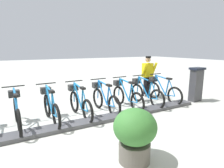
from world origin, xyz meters
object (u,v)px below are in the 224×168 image
(bike_docked_3, at_px, (104,99))
(payment_kiosk, at_px, (196,84))
(bike_docked_4, at_px, (79,102))
(planter_bush, at_px, (135,133))
(bike_docked_2, at_px, (126,96))
(bike_docked_6, at_px, (17,112))
(worker_near_rack, at_px, (148,75))
(bike_docked_0, at_px, (162,90))
(bike_docked_5, at_px, (50,107))
(bike_docked_1, at_px, (145,93))

(bike_docked_3, bearing_deg, payment_kiosk, -99.09)
(bike_docked_4, height_order, planter_bush, bike_docked_4)
(payment_kiosk, bearing_deg, planter_bush, 114.99)
(bike_docked_4, bearing_deg, bike_docked_2, -90.00)
(planter_bush, bearing_deg, bike_docked_6, 34.51)
(bike_docked_6, xyz_separation_m, worker_near_rack, (0.88, -4.87, 0.48))
(bike_docked_0, bearing_deg, bike_docked_2, 90.00)
(planter_bush, bearing_deg, bike_docked_4, 2.97)
(bike_docked_2, bearing_deg, worker_near_rack, -61.66)
(bike_docked_3, relative_size, bike_docked_5, 1.00)
(bike_docked_2, xyz_separation_m, planter_bush, (-2.55, 1.49, 0.11))
(bike_docked_1, bearing_deg, worker_near_rack, -42.85)
(bike_docked_2, distance_m, worker_near_rack, 1.91)
(bike_docked_3, distance_m, bike_docked_5, 1.62)
(payment_kiosk, bearing_deg, worker_near_rack, 38.12)
(bike_docked_0, distance_m, bike_docked_6, 4.87)
(bike_docked_6, bearing_deg, bike_docked_4, -90.00)
(bike_docked_4, bearing_deg, worker_near_rack, -74.90)
(planter_bush, bearing_deg, bike_docked_5, 20.29)
(payment_kiosk, height_order, planter_bush, payment_kiosk)
(bike_docked_1, bearing_deg, bike_docked_2, 90.00)
(bike_docked_2, height_order, worker_near_rack, worker_near_rack)
(payment_kiosk, xyz_separation_m, planter_bush, (-1.98, 4.25, -0.12))
(bike_docked_5, relative_size, worker_near_rack, 1.04)
(bike_docked_1, distance_m, bike_docked_3, 1.62)
(bike_docked_0, relative_size, bike_docked_3, 1.00)
(bike_docked_4, bearing_deg, planter_bush, -177.03)
(bike_docked_5, relative_size, bike_docked_6, 1.00)
(bike_docked_1, height_order, bike_docked_2, same)
(bike_docked_1, distance_m, worker_near_rack, 1.29)
(bike_docked_6, distance_m, planter_bush, 3.10)
(bike_docked_2, bearing_deg, bike_docked_4, 90.00)
(bike_docked_2, relative_size, bike_docked_4, 1.00)
(payment_kiosk, height_order, bike_docked_3, payment_kiosk)
(bike_docked_5, height_order, planter_bush, bike_docked_5)
(bike_docked_2, relative_size, planter_bush, 1.77)
(bike_docked_1, height_order, bike_docked_4, same)
(bike_docked_1, bearing_deg, bike_docked_6, 90.00)
(planter_bush, bearing_deg, bike_docked_2, -30.28)
(bike_docked_6, bearing_deg, worker_near_rack, -79.80)
(payment_kiosk, relative_size, bike_docked_3, 0.74)
(bike_docked_1, bearing_deg, bike_docked_0, -90.00)
(bike_docked_2, bearing_deg, planter_bush, 149.72)
(bike_docked_5, distance_m, planter_bush, 2.73)
(payment_kiosk, height_order, bike_docked_6, payment_kiosk)
(bike_docked_5, relative_size, planter_bush, 1.77)
(worker_near_rack, bearing_deg, planter_bush, 137.75)
(bike_docked_2, bearing_deg, bike_docked_5, 90.00)
(bike_docked_1, xyz_separation_m, bike_docked_3, (0.00, 1.62, 0.00))
(bike_docked_2, relative_size, bike_docked_3, 1.00)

